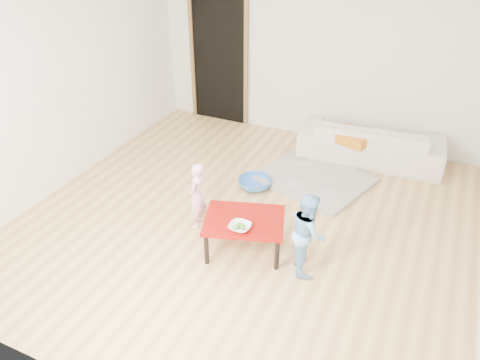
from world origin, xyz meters
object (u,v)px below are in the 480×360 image
Objects in this scene: child_pink at (197,196)px; child_blue at (308,233)px; sofa at (371,142)px; bowl at (240,227)px; basin at (255,184)px; red_table at (244,235)px.

child_blue reaches higher than child_pink.
sofa reaches higher than bowl.
child_blue is (0.64, 0.19, 0.01)m from bowl.
basin is at bearing 107.05° from bowl.
sofa is 2.46× the size of child_pink.
bowl is 0.27× the size of child_pink.
sofa is 2.41× the size of red_table.
sofa is at bearing -29.08° from child_blue.
basin is at bearing 154.93° from child_pink.
sofa is 2.69m from red_table.
child_pink is (-0.67, 0.19, 0.19)m from red_table.
bowl is 1.48m from basin.
sofa is at bearing 74.48° from bowl.
child_pink reaches higher than basin.
child_pink is (-0.70, 0.37, -0.04)m from bowl.
basin is (-0.42, 1.37, -0.37)m from bowl.
child_blue reaches higher than red_table.
basin is at bearing 44.48° from sofa.
red_table is at bearing 67.90° from sofa.
sofa reaches higher than basin.
sofa is 9.01× the size of bowl.
bowl is at bearing 52.74° from child_pink.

